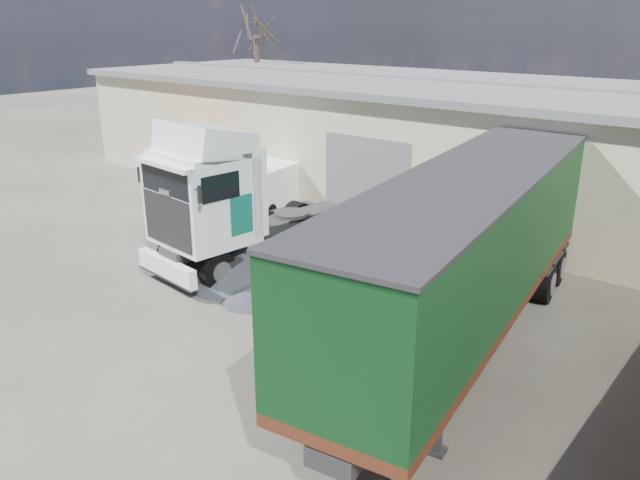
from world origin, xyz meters
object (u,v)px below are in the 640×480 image
Objects in this scene: bare_tree at (255,20)px; panel_van at (272,185)px; orange_skip at (194,168)px; box_trailer at (470,243)px; tractor_unit at (228,207)px.

panel_van is at bearing -43.20° from bare_tree.
box_trailer is at bearing -35.60° from orange_skip.
tractor_unit is 0.56× the size of box_trailer.
orange_skip is (-17.96, 6.08, -1.81)m from box_trailer.
panel_van is 5.63m from orange_skip.
bare_tree is 17.22m from panel_van.
panel_van is (-3.72, 5.96, -1.06)m from tractor_unit.
bare_tree is 2.36× the size of orange_skip.
tractor_unit is (15.23, -16.77, -5.79)m from bare_tree.
orange_skip is at bearing 167.50° from panel_van.
orange_skip is at bearing 151.80° from tractor_unit.
orange_skip is (-5.62, 0.28, -0.09)m from panel_van.
tractor_unit is at bearing -50.65° from orange_skip.
panel_van is 1.31× the size of orange_skip.
bare_tree is 23.39m from tractor_unit.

